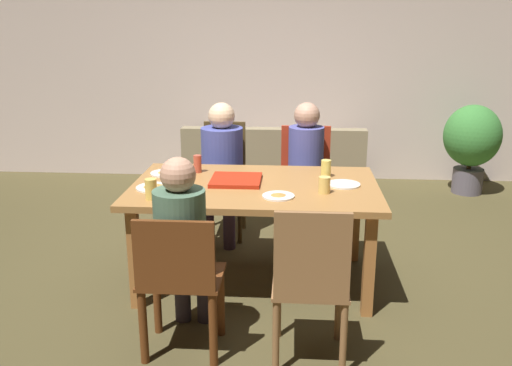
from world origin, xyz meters
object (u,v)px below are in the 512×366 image
object	(u,v)px
plate_3	(154,187)
person_0	(221,160)
drinking_glass_2	(326,168)
plate_0	(278,196)
drinking_glass_0	(198,164)
couch	(274,167)
person_2	(306,162)
potted_plant	(472,140)
pizza_box_0	(236,180)
chair_2	(305,178)
drinking_glass_1	(151,189)
chair_1	(180,281)
dining_table	(255,195)
drinking_glass_3	(324,185)
plate_2	(344,184)
plate_1	(165,173)
chair_0	(224,175)
person_1	(183,237)
chair_3	(311,280)

from	to	relation	value
plate_3	person_0	bearing A→B (deg)	71.18
drinking_glass_2	plate_0	bearing A→B (deg)	-123.02
drinking_glass_0	couch	world-z (taller)	drinking_glass_0
person_2	potted_plant	xyz separation A→B (m)	(1.81, 1.47, -0.10)
pizza_box_0	potted_plant	bearing A→B (deg)	44.47
chair_2	plate_3	xyz separation A→B (m)	(-1.05, -1.14, 0.24)
drinking_glass_1	drinking_glass_2	xyz separation A→B (m)	(1.14, 0.61, -0.00)
chair_1	drinking_glass_2	size ratio (longest dim) A/B	6.82
pizza_box_0	chair_2	bearing A→B (deg)	61.89
person_2	couch	bearing A→B (deg)	103.28
dining_table	chair_1	xyz separation A→B (m)	(-0.34, -0.96, -0.20)
chair_2	drinking_glass_3	size ratio (longest dim) A/B	8.65
plate_2	drinking_glass_0	xyz separation A→B (m)	(-1.07, 0.27, 0.06)
dining_table	person_0	distance (m)	0.90
plate_3	potted_plant	bearing A→B (deg)	40.82
chair_2	plate_1	distance (m)	1.33
dining_table	plate_1	bearing A→B (deg)	161.70
plate_2	plate_1	bearing A→B (deg)	171.18
chair_0	chair_1	xyz separation A→B (m)	(0.00, -1.94, -0.07)
person_2	drinking_glass_3	xyz separation A→B (m)	(0.10, -1.02, 0.10)
chair_2	plate_3	world-z (taller)	chair_2
drinking_glass_0	drinking_glass_3	world-z (taller)	drinking_glass_0
plate_3	plate_2	bearing A→B (deg)	7.30
plate_2	chair_2	bearing A→B (deg)	104.22
chair_1	person_2	world-z (taller)	person_2
plate_0	drinking_glass_2	distance (m)	0.61
person_0	drinking_glass_0	size ratio (longest dim) A/B	8.97
plate_2	person_0	bearing A→B (deg)	139.81
plate_1	plate_3	world-z (taller)	same
plate_0	drinking_glass_3	size ratio (longest dim) A/B	1.90
person_1	plate_3	xyz separation A→B (m)	(-0.33, 0.68, 0.08)
chair_3	pizza_box_0	distance (m)	1.20
plate_2	couch	distance (m)	2.29
person_0	pizza_box_0	size ratio (longest dim) A/B	3.36
chair_0	chair_3	xyz separation A→B (m)	(0.71, -1.99, -0.01)
drinking_glass_3	plate_3	bearing A→B (deg)	178.82
drinking_glass_1	potted_plant	xyz separation A→B (m)	(2.81, 2.70, -0.22)
drinking_glass_3	potted_plant	distance (m)	3.03
chair_2	plate_0	world-z (taller)	chair_2
chair_2	drinking_glass_0	xyz separation A→B (m)	(-0.82, -0.71, 0.30)
plate_3	drinking_glass_3	xyz separation A→B (m)	(1.15, -0.02, 0.04)
person_0	drinking_glass_0	bearing A→B (deg)	-101.11
person_2	chair_3	size ratio (longest dim) A/B	1.26
pizza_box_0	potted_plant	world-z (taller)	potted_plant
drinking_glass_1	couch	world-z (taller)	drinking_glass_1
chair_1	drinking_glass_2	distance (m)	1.50
plate_3	couch	xyz separation A→B (m)	(0.73, 2.33, -0.46)
chair_2	dining_table	bearing A→B (deg)	-110.20
chair_1	drinking_glass_3	xyz separation A→B (m)	(0.82, 0.80, 0.33)
chair_0	drinking_glass_2	size ratio (longest dim) A/B	7.87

